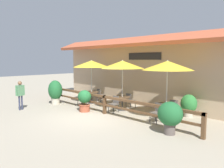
# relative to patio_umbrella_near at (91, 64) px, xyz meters

# --- Properties ---
(ground_plane) EXTENTS (60.00, 60.00, 0.00)m
(ground_plane) POSITION_rel_patio_umbrella_near_xyz_m (2.64, -2.36, -2.53)
(ground_plane) COLOR #9E937F
(building_facade) EXTENTS (14.28, 1.49, 4.23)m
(building_facade) POSITION_rel_patio_umbrella_near_xyz_m (2.64, 1.74, -0.36)
(building_facade) COLOR tan
(building_facade) RESTS_ON ground
(patio_railing) EXTENTS (10.40, 0.14, 0.95)m
(patio_railing) POSITION_rel_patio_umbrella_near_xyz_m (2.64, -1.31, -1.83)
(patio_railing) COLOR brown
(patio_railing) RESTS_ON ground
(patio_umbrella_near) EXTENTS (2.35, 2.35, 2.78)m
(patio_umbrella_near) POSITION_rel_patio_umbrella_near_xyz_m (0.00, 0.00, 0.00)
(patio_umbrella_near) COLOR #B7B2A8
(patio_umbrella_near) RESTS_ON ground
(dining_table_near) EXTENTS (0.90, 0.90, 0.75)m
(dining_table_near) POSITION_rel_patio_umbrella_near_xyz_m (0.00, 0.00, -1.93)
(dining_table_near) COLOR #4C3826
(dining_table_near) RESTS_ON ground
(chair_near_streetside) EXTENTS (0.42, 0.42, 0.87)m
(chair_near_streetside) POSITION_rel_patio_umbrella_near_xyz_m (0.05, -0.74, -2.04)
(chair_near_streetside) COLOR #514C47
(chair_near_streetside) RESTS_ON ground
(chair_near_wallside) EXTENTS (0.48, 0.48, 0.87)m
(chair_near_wallside) POSITION_rel_patio_umbrella_near_xyz_m (0.01, 0.74, -2.04)
(chair_near_wallside) COLOR #514C47
(chair_near_wallside) RESTS_ON ground
(patio_umbrella_middle) EXTENTS (2.35, 2.35, 2.78)m
(patio_umbrella_middle) POSITION_rel_patio_umbrella_near_xyz_m (2.70, -0.02, 0.00)
(patio_umbrella_middle) COLOR #B7B2A8
(patio_umbrella_middle) RESTS_ON ground
(dining_table_middle) EXTENTS (0.90, 0.90, 0.75)m
(dining_table_middle) POSITION_rel_patio_umbrella_near_xyz_m (2.70, -0.02, -1.93)
(dining_table_middle) COLOR #4C3826
(dining_table_middle) RESTS_ON ground
(chair_middle_streetside) EXTENTS (0.44, 0.44, 0.87)m
(chair_middle_streetside) POSITION_rel_patio_umbrella_near_xyz_m (2.74, -0.70, -2.04)
(chair_middle_streetside) COLOR #514C47
(chair_middle_streetside) RESTS_ON ground
(chair_middle_wallside) EXTENTS (0.44, 0.44, 0.87)m
(chair_middle_wallside) POSITION_rel_patio_umbrella_near_xyz_m (2.68, 0.65, -2.04)
(chair_middle_wallside) COLOR #514C47
(chair_middle_wallside) RESTS_ON ground
(patio_umbrella_far) EXTENTS (2.35, 2.35, 2.78)m
(patio_umbrella_far) POSITION_rel_patio_umbrella_near_xyz_m (5.48, -0.01, 0.00)
(patio_umbrella_far) COLOR #B7B2A8
(patio_umbrella_far) RESTS_ON ground
(dining_table_far) EXTENTS (0.90, 0.90, 0.75)m
(dining_table_far) POSITION_rel_patio_umbrella_near_xyz_m (5.48, -0.01, -1.93)
(dining_table_far) COLOR #4C3826
(dining_table_far) RESTS_ON ground
(chair_far_streetside) EXTENTS (0.46, 0.46, 0.87)m
(chair_far_streetside) POSITION_rel_patio_umbrella_near_xyz_m (5.43, -0.69, -2.04)
(chair_far_streetside) COLOR #514C47
(chair_far_streetside) RESTS_ON ground
(chair_far_wallside) EXTENTS (0.49, 0.49, 0.87)m
(chair_far_wallside) POSITION_rel_patio_umbrella_near_xyz_m (5.52, 0.67, -2.04)
(chair_far_wallside) COLOR #514C47
(chair_far_wallside) RESTS_ON ground
(potted_plant_broad_leaf) EXTENTS (0.77, 0.69, 1.17)m
(potted_plant_broad_leaf) POSITION_rel_patio_umbrella_near_xyz_m (1.51, -1.74, -1.87)
(potted_plant_broad_leaf) COLOR #9E4C33
(potted_plant_broad_leaf) RESTS_ON ground
(potted_plant_entrance_palm) EXTENTS (0.94, 0.85, 1.50)m
(potted_plant_entrance_palm) POSITION_rel_patio_umbrella_near_xyz_m (-1.41, -1.80, -1.70)
(potted_plant_entrance_palm) COLOR #B7AD99
(potted_plant_entrance_palm) RESTS_ON ground
(potted_plant_tall_tropical) EXTENTS (0.96, 0.86, 1.24)m
(potted_plant_tall_tropical) POSITION_rel_patio_umbrella_near_xyz_m (6.66, -1.69, -1.80)
(potted_plant_tall_tropical) COLOR #564C47
(potted_plant_tall_tropical) RESTS_ON ground
(potted_plant_corner_fern) EXTENTS (0.80, 0.72, 1.12)m
(potted_plant_corner_fern) POSITION_rel_patio_umbrella_near_xyz_m (5.99, 1.19, -1.91)
(potted_plant_corner_fern) COLOR #B7AD99
(potted_plant_corner_fern) RESTS_ON ground
(pedestrian) EXTENTS (0.29, 0.56, 1.62)m
(pedestrian) POSITION_rel_patio_umbrella_near_xyz_m (-1.30, -4.05, -1.49)
(pedestrian) COLOR #2D334C
(pedestrian) RESTS_ON ground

